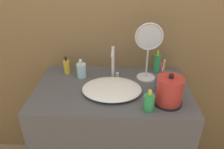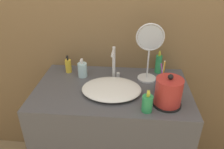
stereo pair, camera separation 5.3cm
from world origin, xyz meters
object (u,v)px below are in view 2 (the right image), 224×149
(faucet, at_px, (114,62))
(vanity_mirror, at_px, (149,49))
(electric_kettle, at_px, (168,93))
(lotion_bottle, at_px, (147,103))
(toothbrush_cup, at_px, (160,85))
(hand_cream_bottle, at_px, (82,70))
(mouthwash_bottle, at_px, (159,64))
(shampoo_bottle, at_px, (68,66))

(faucet, bearing_deg, vanity_mirror, 4.46)
(faucet, xyz_separation_m, electric_kettle, (0.34, -0.28, -0.05))
(lotion_bottle, bearing_deg, toothbrush_cup, 65.41)
(hand_cream_bottle, relative_size, vanity_mirror, 0.34)
(electric_kettle, distance_m, lotion_bottle, 0.14)
(vanity_mirror, bearing_deg, toothbrush_cup, -66.07)
(toothbrush_cup, distance_m, mouthwash_bottle, 0.27)
(faucet, bearing_deg, electric_kettle, -39.82)
(shampoo_bottle, bearing_deg, vanity_mirror, -5.37)
(lotion_bottle, bearing_deg, hand_cream_bottle, 140.22)
(toothbrush_cup, relative_size, hand_cream_bottle, 1.63)
(faucet, distance_m, hand_cream_bottle, 0.24)
(faucet, xyz_separation_m, toothbrush_cup, (0.31, -0.15, -0.08))
(electric_kettle, bearing_deg, hand_cream_bottle, 152.21)
(mouthwash_bottle, relative_size, hand_cream_bottle, 1.29)
(faucet, relative_size, hand_cream_bottle, 1.70)
(shampoo_bottle, height_order, hand_cream_bottle, hand_cream_bottle)
(electric_kettle, relative_size, vanity_mirror, 0.50)
(mouthwash_bottle, bearing_deg, vanity_mirror, -129.82)
(electric_kettle, bearing_deg, toothbrush_cup, 101.68)
(toothbrush_cup, bearing_deg, vanity_mirror, 113.93)
(hand_cream_bottle, bearing_deg, electric_kettle, -27.79)
(toothbrush_cup, relative_size, mouthwash_bottle, 1.26)
(electric_kettle, xyz_separation_m, hand_cream_bottle, (-0.57, 0.30, -0.03))
(toothbrush_cup, distance_m, lotion_bottle, 0.23)
(toothbrush_cup, relative_size, shampoo_bottle, 1.69)
(faucet, distance_m, electric_kettle, 0.44)
(shampoo_bottle, xyz_separation_m, hand_cream_bottle, (0.12, -0.06, 0.00))
(lotion_bottle, bearing_deg, faucet, 121.47)
(faucet, bearing_deg, lotion_bottle, -58.53)
(faucet, distance_m, lotion_bottle, 0.42)
(shampoo_bottle, height_order, vanity_mirror, vanity_mirror)
(lotion_bottle, xyz_separation_m, hand_cream_bottle, (-0.44, 0.37, 0.00))
(faucet, relative_size, electric_kettle, 1.17)
(shampoo_bottle, bearing_deg, hand_cream_bottle, -25.58)
(faucet, height_order, mouthwash_bottle, faucet)
(faucet, xyz_separation_m, vanity_mirror, (0.24, 0.02, 0.10))
(lotion_bottle, height_order, mouthwash_bottle, mouthwash_bottle)
(toothbrush_cup, height_order, mouthwash_bottle, toothbrush_cup)
(toothbrush_cup, height_order, shampoo_bottle, toothbrush_cup)
(vanity_mirror, bearing_deg, mouthwash_bottle, 50.18)
(electric_kettle, distance_m, vanity_mirror, 0.35)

